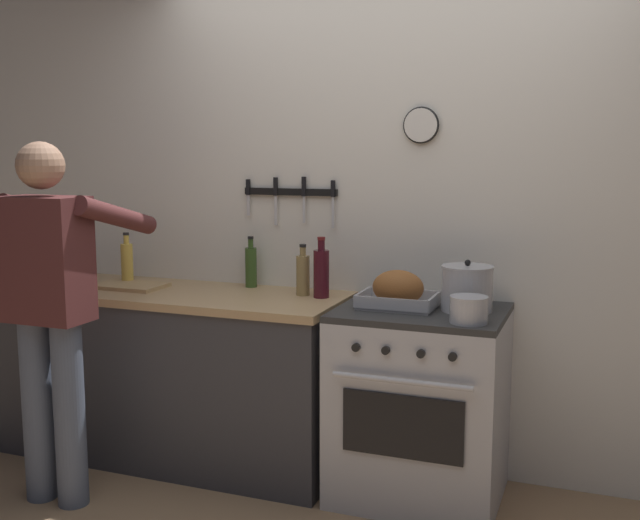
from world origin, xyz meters
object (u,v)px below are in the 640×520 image
at_px(stock_pot, 467,288).
at_px(saucepan, 469,310).
at_px(roasting_pan, 398,291).
at_px(stove, 419,404).
at_px(cutting_board, 130,286).
at_px(bottle_olive_oil, 251,266).
at_px(bottle_wine_red, 321,272).
at_px(bottle_vinegar, 303,274).
at_px(person_cook, 51,300).
at_px(bottle_cooking_oil, 127,262).

xyz_separation_m(stock_pot, saucepan, (0.05, -0.24, -0.05)).
relative_size(roasting_pan, saucepan, 2.20).
bearing_deg(stove, stock_pot, 11.48).
xyz_separation_m(cutting_board, bottle_olive_oil, (0.59, 0.25, 0.10)).
bearing_deg(roasting_pan, bottle_wine_red, 166.64).
distance_m(roasting_pan, saucepan, 0.41).
bearing_deg(saucepan, bottle_vinegar, 160.24).
bearing_deg(stock_pot, person_cook, -159.07).
distance_m(person_cook, bottle_olive_oil, 1.04).
bearing_deg(roasting_pan, bottle_vinegar, 167.03).
distance_m(saucepan, bottle_vinegar, 0.94).
bearing_deg(stock_pot, bottle_cooking_oil, 178.52).
height_order(roasting_pan, bottle_wine_red, bottle_wine_red).
height_order(cutting_board, bottle_wine_red, bottle_wine_red).
xyz_separation_m(bottle_cooking_oil, bottle_wine_red, (1.13, 0.01, 0.01)).
bearing_deg(bottle_wine_red, person_cook, -144.65).
bearing_deg(bottle_olive_oil, person_cook, -123.88).
xyz_separation_m(roasting_pan, saucepan, (0.36, -0.20, -0.02)).
distance_m(person_cook, bottle_wine_red, 1.27).
bearing_deg(bottle_cooking_oil, bottle_olive_oil, 12.17).
relative_size(person_cook, bottle_olive_oil, 6.15).
height_order(stock_pot, bottle_wine_red, bottle_wine_red).
distance_m(stove, saucepan, 0.60).
bearing_deg(bottle_cooking_oil, bottle_vinegar, 1.84).
relative_size(stock_pot, saucepan, 1.46).
height_order(person_cook, stock_pot, person_cook).
height_order(stock_pot, bottle_cooking_oil, bottle_cooking_oil).
relative_size(person_cook, saucepan, 10.35).
xyz_separation_m(stove, person_cook, (-1.56, -0.63, 0.50)).
distance_m(roasting_pan, bottle_cooking_oil, 1.54).
height_order(saucepan, bottle_vinegar, bottle_vinegar).
relative_size(stove, bottle_cooking_oil, 3.22).
height_order(roasting_pan, bottle_olive_oil, bottle_olive_oil).
height_order(bottle_wine_red, bottle_vinegar, bottle_wine_red).
relative_size(person_cook, stock_pot, 7.07).
height_order(saucepan, bottle_wine_red, bottle_wine_red).
distance_m(person_cook, cutting_board, 0.62).
xyz_separation_m(person_cook, saucepan, (1.81, 0.44, 0.01)).
bearing_deg(person_cook, bottle_vinegar, -64.89).
height_order(roasting_pan, saucepan, roasting_pan).
relative_size(stove, stock_pot, 3.84).
relative_size(bottle_olive_oil, bottle_vinegar, 1.05).
relative_size(bottle_olive_oil, bottle_wine_red, 0.90).
bearing_deg(bottle_vinegar, person_cook, -140.85).
bearing_deg(roasting_pan, cutting_board, -179.48).
bearing_deg(cutting_board, bottle_cooking_oil, 130.17).
xyz_separation_m(bottle_wine_red, bottle_vinegar, (-0.11, 0.02, -0.02)).
distance_m(bottle_olive_oil, bottle_wine_red, 0.47).
relative_size(roasting_pan, cutting_board, 0.98).
bearing_deg(roasting_pan, saucepan, -28.64).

